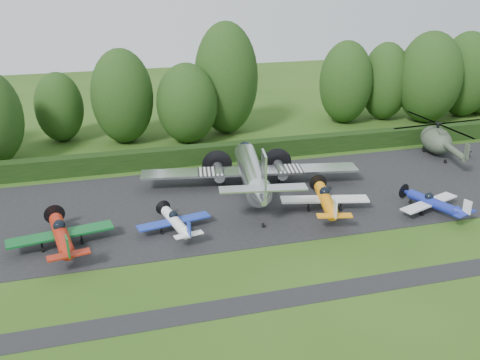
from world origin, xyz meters
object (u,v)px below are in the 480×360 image
object	(u,v)px
light_plane_red	(61,235)
light_plane_white	(176,222)
sign_board	(453,132)
transport_plane	(252,172)
light_plane_blue	(434,203)
light_plane_orange	(326,200)
helicopter	(437,138)

from	to	relation	value
light_plane_red	light_plane_white	distance (m)	8.95
sign_board	light_plane_red	bearing A→B (deg)	-155.67
transport_plane	light_plane_blue	bearing A→B (deg)	-42.52
transport_plane	light_plane_blue	world-z (taller)	transport_plane
light_plane_red	light_plane_orange	xyz separation A→B (m)	(22.38, 0.80, -0.03)
light_plane_blue	helicopter	bearing A→B (deg)	74.98
light_plane_red	sign_board	distance (m)	48.77
light_plane_red	light_plane_white	xyz separation A→B (m)	(8.93, 0.52, -0.30)
light_plane_white	sign_board	bearing A→B (deg)	33.68
transport_plane	helicopter	xyz separation A→B (m)	(23.51, 4.62, 0.10)
light_plane_white	light_plane_red	bearing A→B (deg)	-165.24
light_plane_white	sign_board	distance (m)	40.23
transport_plane	light_plane_orange	xyz separation A→B (m)	(4.87, -6.45, -0.67)
transport_plane	light_plane_blue	xyz separation A→B (m)	(14.03, -9.15, -0.88)
light_plane_red	helicopter	world-z (taller)	helicopter
light_plane_white	light_plane_orange	size ratio (longest dim) A/B	0.79
helicopter	sign_board	size ratio (longest dim) A/B	4.69
light_plane_white	helicopter	bearing A→B (deg)	30.91
light_plane_orange	light_plane_blue	bearing A→B (deg)	-29.54
light_plane_orange	light_plane_blue	xyz separation A→B (m)	(9.16, -2.71, -0.21)
light_plane_blue	helicopter	distance (m)	16.75
light_plane_red	helicopter	size ratio (longest dim) A/B	0.62
light_plane_blue	light_plane_red	bearing A→B (deg)	-163.96
light_plane_red	light_plane_blue	bearing A→B (deg)	6.39
transport_plane	light_plane_white	distance (m)	10.94
sign_board	light_plane_blue	bearing A→B (deg)	-124.13
light_plane_orange	helicopter	distance (m)	21.69
light_plane_white	helicopter	size ratio (longest dim) A/B	0.48
light_plane_orange	sign_board	world-z (taller)	light_plane_orange
light_plane_white	light_plane_blue	xyz separation A→B (m)	(22.61, -2.43, 0.05)
transport_plane	light_plane_white	bearing A→B (deg)	-151.32
light_plane_blue	helicopter	world-z (taller)	helicopter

